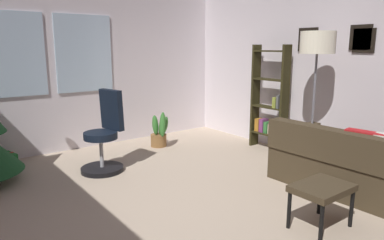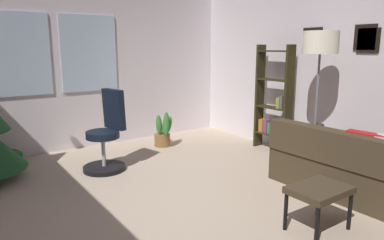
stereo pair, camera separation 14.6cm
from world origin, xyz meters
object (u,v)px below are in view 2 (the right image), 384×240
(couch, at_px, (384,172))
(potted_plant, at_px, (164,132))
(bookshelf, at_px, (274,105))
(floor_lamp, at_px, (320,50))
(office_chair, at_px, (107,139))
(gift_box_green, at_px, (8,159))
(footstool, at_px, (319,193))

(couch, relative_size, potted_plant, 3.24)
(potted_plant, bearing_deg, bookshelf, -41.29)
(floor_lamp, bearing_deg, office_chair, 143.22)
(floor_lamp, relative_size, potted_plant, 2.97)
(gift_box_green, distance_m, bookshelf, 4.03)
(office_chair, relative_size, floor_lamp, 0.59)
(office_chair, height_order, bookshelf, bookshelf)
(couch, height_order, office_chair, office_chair)
(couch, bearing_deg, office_chair, 129.63)
(office_chair, xyz_separation_m, floor_lamp, (2.21, -1.65, 1.17))
(floor_lamp, bearing_deg, footstool, -141.93)
(gift_box_green, distance_m, office_chair, 1.52)
(potted_plant, bearing_deg, office_chair, -156.06)
(footstool, xyz_separation_m, gift_box_green, (-2.01, 3.66, -0.27))
(bookshelf, distance_m, potted_plant, 1.84)
(footstool, relative_size, potted_plant, 0.88)
(couch, distance_m, floor_lamp, 1.64)
(bookshelf, height_order, floor_lamp, floor_lamp)
(floor_lamp, height_order, potted_plant, floor_lamp)
(floor_lamp, bearing_deg, bookshelf, 72.14)
(couch, xyz_separation_m, bookshelf, (0.37, 1.97, 0.46))
(bookshelf, relative_size, floor_lamp, 0.91)
(footstool, bearing_deg, floor_lamp, 38.07)
(footstool, height_order, potted_plant, potted_plant)
(gift_box_green, xyz_separation_m, potted_plant, (2.28, -0.47, 0.15))
(gift_box_green, bearing_deg, office_chair, -42.81)
(couch, distance_m, footstool, 1.24)
(office_chair, relative_size, potted_plant, 1.76)
(couch, bearing_deg, footstool, -177.92)
(office_chair, bearing_deg, bookshelf, -14.22)
(footstool, height_order, bookshelf, bookshelf)
(office_chair, bearing_deg, footstool, -70.78)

